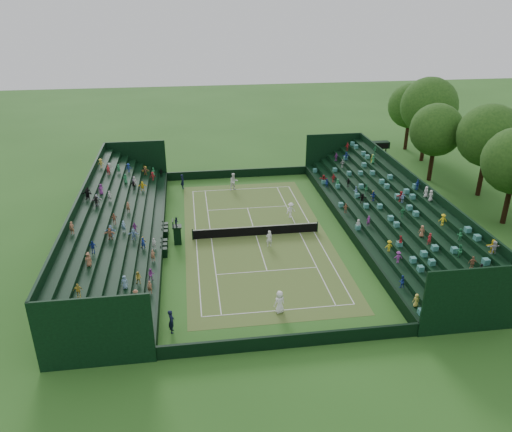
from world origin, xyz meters
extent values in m
plane|color=#28571B|center=(0.00, 0.00, 0.00)|extent=(160.00, 160.00, 0.00)
cube|color=#387527|center=(0.00, 0.00, 0.01)|extent=(12.97, 26.77, 0.01)
cube|color=black|center=(0.00, 15.88, 0.50)|extent=(17.17, 0.20, 1.00)
cube|color=black|center=(0.00, -15.88, 0.50)|extent=(17.17, 0.20, 1.00)
cube|color=black|center=(8.48, 0.00, 0.50)|extent=(0.20, 31.77, 1.00)
cube|color=black|center=(-8.48, 0.00, 0.50)|extent=(0.20, 31.77, 1.00)
cube|color=black|center=(8.98, 0.00, 0.50)|extent=(0.80, 32.00, 1.00)
cube|color=black|center=(9.79, 0.00, 0.72)|extent=(0.80, 32.00, 1.45)
cube|color=black|center=(10.58, 0.00, 0.95)|extent=(0.80, 32.00, 1.90)
cube|color=black|center=(11.38, 0.00, 1.18)|extent=(0.80, 32.00, 2.35)
cube|color=black|center=(12.18, 0.00, 1.40)|extent=(0.80, 32.00, 2.80)
cube|color=black|center=(12.98, 0.00, 1.62)|extent=(0.80, 32.00, 3.25)
cube|color=black|center=(13.79, 0.00, 1.85)|extent=(0.80, 32.00, 3.70)
cube|color=black|center=(14.59, 0.00, 2.08)|extent=(0.80, 32.00, 4.15)
cube|color=black|center=(15.08, 0.00, 2.45)|extent=(0.20, 32.00, 4.90)
cube|color=black|center=(-8.98, 0.00, 0.50)|extent=(0.80, 32.00, 1.00)
cube|color=black|center=(-9.79, 0.00, 0.72)|extent=(0.80, 32.00, 1.45)
cube|color=black|center=(-10.58, 0.00, 0.95)|extent=(0.80, 32.00, 1.90)
cube|color=black|center=(-11.38, 0.00, 1.18)|extent=(0.80, 32.00, 2.35)
cube|color=black|center=(-12.18, 0.00, 1.40)|extent=(0.80, 32.00, 2.80)
cube|color=black|center=(-12.98, 0.00, 1.62)|extent=(0.80, 32.00, 3.25)
cube|color=black|center=(-13.79, 0.00, 1.85)|extent=(0.80, 32.00, 3.70)
cube|color=black|center=(-14.59, 0.00, 2.08)|extent=(0.80, 32.00, 4.15)
cube|color=black|center=(-15.08, 0.00, 2.45)|extent=(0.20, 32.00, 4.90)
cylinder|color=black|center=(-5.79, 0.00, 0.53)|extent=(0.10, 0.10, 1.06)
cylinder|color=black|center=(5.79, 0.00, 0.53)|extent=(0.10, 0.10, 1.06)
cube|color=black|center=(0.00, 0.00, 0.46)|extent=(11.57, 0.02, 0.86)
cube|color=white|center=(0.00, 0.00, 0.93)|extent=(11.57, 0.04, 0.07)
cylinder|color=black|center=(17.00, 16.00, 1.50)|extent=(0.16, 0.16, 3.00)
cylinder|color=black|center=(18.50, 16.00, 1.50)|extent=(0.16, 0.16, 3.00)
cube|color=black|center=(17.75, 16.00, 3.30)|extent=(2.00, 1.00, 0.80)
cylinder|color=black|center=(24.15, -0.59, 1.70)|extent=(0.50, 0.50, 3.40)
cylinder|color=black|center=(25.63, 6.47, 1.81)|extent=(0.50, 0.50, 3.63)
sphere|color=#1A4012|center=(25.63, 6.47, 6.74)|extent=(6.64, 6.64, 6.64)
cylinder|color=black|center=(22.46, 11.75, 1.64)|extent=(0.50, 0.50, 3.28)
sphere|color=#1A4012|center=(22.46, 11.75, 6.10)|extent=(6.01, 6.01, 6.01)
cylinder|color=black|center=(24.84, 18.92, 1.96)|extent=(0.50, 0.50, 3.92)
sphere|color=#1A4012|center=(24.84, 18.92, 7.28)|extent=(7.16, 7.16, 7.16)
cylinder|color=black|center=(24.84, 24.20, 1.66)|extent=(0.50, 0.50, 3.33)
sphere|color=#1A4012|center=(24.84, 24.20, 6.18)|extent=(6.08, 6.08, 6.08)
cube|color=black|center=(-7.12, -0.56, 0.82)|extent=(0.64, 0.64, 1.65)
cube|color=black|center=(-7.12, -0.56, 1.69)|extent=(0.82, 0.82, 0.09)
cube|color=black|center=(-7.44, -0.56, 2.01)|extent=(0.07, 0.82, 0.64)
imported|color=black|center=(-7.12, -0.56, 2.16)|extent=(0.46, 0.51, 0.85)
cube|color=black|center=(-8.24, -2.80, 0.40)|extent=(0.50, 0.50, 0.80)
cube|color=black|center=(-8.49, -2.80, 0.90)|extent=(0.06, 0.50, 0.50)
cube|color=black|center=(-8.24, -2.00, 0.40)|extent=(0.50, 0.50, 0.80)
cube|color=black|center=(-8.49, -2.00, 0.90)|extent=(0.06, 0.50, 0.50)
cube|color=black|center=(-8.24, -1.20, 0.40)|extent=(0.50, 0.50, 0.80)
cube|color=black|center=(-8.49, -1.20, 0.90)|extent=(0.06, 0.50, 0.50)
cube|color=black|center=(-8.24, 0.60, 0.40)|extent=(0.50, 0.50, 0.80)
cube|color=black|center=(-8.49, 0.60, 0.90)|extent=(0.06, 0.50, 0.50)
cube|color=black|center=(-8.24, 1.40, 0.40)|extent=(0.50, 0.50, 0.80)
cube|color=black|center=(-8.49, 1.40, 0.90)|extent=(0.06, 0.50, 0.50)
cube|color=black|center=(-8.24, 2.20, 0.40)|extent=(0.50, 0.50, 0.80)
cube|color=black|center=(-8.49, 2.20, 0.90)|extent=(0.06, 0.50, 0.50)
imported|color=white|center=(-0.05, -12.08, 0.86)|extent=(0.99, 0.84, 1.72)
imported|color=white|center=(0.85, -2.24, 0.78)|extent=(0.60, 0.43, 1.57)
imported|color=white|center=(-0.86, 11.77, 1.00)|extent=(1.16, 1.02, 2.01)
imported|color=white|center=(3.98, 3.56, 0.79)|extent=(1.17, 0.99, 1.58)
imported|color=black|center=(-6.57, 13.07, 0.85)|extent=(0.49, 0.67, 1.70)
imported|color=black|center=(-7.48, -13.24, 0.84)|extent=(0.42, 0.62, 1.69)
camera|label=1|loc=(-5.74, -40.65, 20.66)|focal=35.00mm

